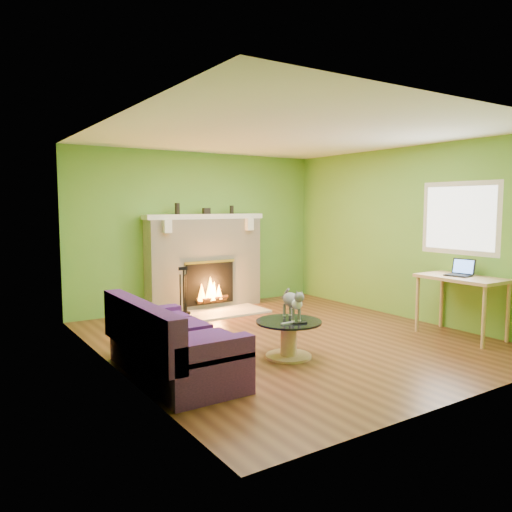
{
  "coord_description": "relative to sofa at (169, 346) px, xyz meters",
  "views": [
    {
      "loc": [
        -3.82,
        -5.07,
        1.72
      ],
      "look_at": [
        -0.23,
        0.4,
        1.06
      ],
      "focal_mm": 35.0,
      "sensor_mm": 36.0,
      "label": 1
    }
  ],
  "objects": [
    {
      "name": "wall_front",
      "position": [
        1.86,
        -2.02,
        0.99
      ],
      "size": [
        5.0,
        0.0,
        5.0
      ],
      "primitive_type": "plane",
      "rotation": [
        -1.57,
        0.0,
        0.0
      ],
      "color": "#609631",
      "rests_on": "floor"
    },
    {
      "name": "window_frame",
      "position": [
        4.1,
        -0.42,
        1.24
      ],
      "size": [
        0.0,
        1.2,
        1.2
      ],
      "primitive_type": "plane",
      "rotation": [
        1.57,
        0.0,
        -1.57
      ],
      "color": "silver",
      "rests_on": "wall_right"
    },
    {
      "name": "hearth",
      "position": [
        1.86,
        2.28,
        -0.29
      ],
      "size": [
        1.5,
        0.75,
        0.03
      ],
      "primitive_type": "cube",
      "color": "beige",
      "rests_on": "floor"
    },
    {
      "name": "cat",
      "position": [
        1.46,
        -0.11,
        0.3
      ],
      "size": [
        0.37,
        0.61,
        0.36
      ],
      "primitive_type": null,
      "rotation": [
        0.0,
        0.0,
        -0.29
      ],
      "color": "#5C5C60",
      "rests_on": "coffee_table"
    },
    {
      "name": "floor",
      "position": [
        1.86,
        0.48,
        -0.31
      ],
      "size": [
        5.0,
        5.0,
        0.0
      ],
      "primitive_type": "plane",
      "color": "#552918",
      "rests_on": "ground"
    },
    {
      "name": "mantel_vase_right",
      "position": [
        2.39,
        2.81,
        1.34
      ],
      "size": [
        0.07,
        0.07,
        0.14
      ],
      "primitive_type": "cylinder",
      "color": "black",
      "rests_on": "mantel"
    },
    {
      "name": "wall_back",
      "position": [
        1.86,
        2.98,
        0.99
      ],
      "size": [
        5.0,
        0.0,
        5.0
      ],
      "primitive_type": "plane",
      "rotation": [
        1.57,
        0.0,
        0.0
      ],
      "color": "#609631",
      "rests_on": "floor"
    },
    {
      "name": "wall_right",
      "position": [
        4.11,
        0.48,
        0.99
      ],
      "size": [
        0.0,
        5.0,
        5.0
      ],
      "primitive_type": "plane",
      "rotation": [
        1.57,
        0.0,
        -1.57
      ],
      "color": "#609631",
      "rests_on": "floor"
    },
    {
      "name": "wall_left",
      "position": [
        -0.39,
        0.48,
        0.99
      ],
      "size": [
        0.0,
        5.0,
        5.0
      ],
      "primitive_type": "plane",
      "rotation": [
        1.57,
        0.0,
        1.57
      ],
      "color": "#609631",
      "rests_on": "floor"
    },
    {
      "name": "mantel_box",
      "position": [
        1.9,
        2.81,
        1.32
      ],
      "size": [
        0.12,
        0.08,
        0.1
      ],
      "primitive_type": "cube",
      "color": "black",
      "rests_on": "mantel"
    },
    {
      "name": "remote_black",
      "position": [
        1.4,
        -0.34,
        0.12
      ],
      "size": [
        0.17,
        0.08,
        0.02
      ],
      "primitive_type": "cube",
      "rotation": [
        0.0,
        0.0,
        -0.25
      ],
      "color": "black",
      "rests_on": "coffee_table"
    },
    {
      "name": "mantel_vase_left",
      "position": [
        1.38,
        2.81,
        1.36
      ],
      "size": [
        0.08,
        0.08,
        0.18
      ],
      "primitive_type": "cylinder",
      "color": "black",
      "rests_on": "mantel"
    },
    {
      "name": "remote_silver",
      "position": [
        1.28,
        -0.28,
        0.13
      ],
      "size": [
        0.17,
        0.05,
        0.02
      ],
      "primitive_type": "cube",
      "rotation": [
        0.0,
        0.0,
        0.0
      ],
      "color": "gray",
      "rests_on": "coffee_table"
    },
    {
      "name": "sofa",
      "position": [
        0.0,
        0.0,
        0.0
      ],
      "size": [
        0.85,
        1.76,
        0.79
      ],
      "color": "#391758",
      "rests_on": "floor"
    },
    {
      "name": "coffee_table",
      "position": [
        1.38,
        -0.16,
        -0.06
      ],
      "size": [
        0.75,
        0.75,
        0.42
      ],
      "color": "tan",
      "rests_on": "floor"
    },
    {
      "name": "fire_tools",
      "position": [
        1.3,
        2.43,
        0.1
      ],
      "size": [
        0.2,
        0.2,
        0.75
      ],
      "primitive_type": null,
      "color": "black",
      "rests_on": "hearth"
    },
    {
      "name": "window_pane",
      "position": [
        4.09,
        -0.42,
        1.24
      ],
      "size": [
        0.0,
        1.06,
        1.06
      ],
      "primitive_type": "plane",
      "rotation": [
        1.57,
        0.0,
        -1.57
      ],
      "color": "white",
      "rests_on": "wall_right"
    },
    {
      "name": "mantel",
      "position": [
        1.86,
        2.78,
        1.23
      ],
      "size": [
        2.1,
        0.28,
        0.08
      ],
      "primitive_type": "cube",
      "color": "white",
      "rests_on": "fireplace"
    },
    {
      "name": "fireplace",
      "position": [
        1.86,
        2.8,
        0.47
      ],
      "size": [
        2.1,
        0.46,
        1.58
      ],
      "color": "beige",
      "rests_on": "floor"
    },
    {
      "name": "desk",
      "position": [
        3.81,
        -0.68,
        0.4
      ],
      "size": [
        0.63,
        1.08,
        0.8
      ],
      "color": "tan",
      "rests_on": "floor"
    },
    {
      "name": "laptop",
      "position": [
        3.79,
        -0.63,
        0.61
      ],
      "size": [
        0.31,
        0.34,
        0.22
      ],
      "primitive_type": null,
      "rotation": [
        0.0,
        0.0,
        0.18
      ],
      "color": "black",
      "rests_on": "desk"
    },
    {
      "name": "ceiling",
      "position": [
        1.86,
        0.48,
        2.29
      ],
      "size": [
        5.0,
        5.0,
        0.0
      ],
      "primitive_type": "plane",
      "rotation": [
        3.14,
        0.0,
        0.0
      ],
      "color": "white",
      "rests_on": "wall_back"
    }
  ]
}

